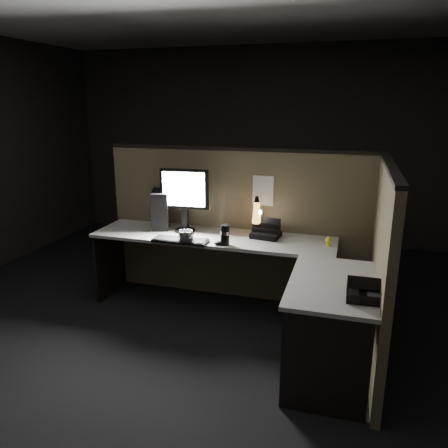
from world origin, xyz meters
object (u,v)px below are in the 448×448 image
(monitor, at_px, (184,194))
(desk_phone, at_px, (366,290))
(keyboard, at_px, (180,240))
(pc_tower, at_px, (161,209))
(lava_lamp, at_px, (256,219))

(monitor, xyz_separation_m, desk_phone, (1.68, -1.09, -0.31))
(keyboard, bearing_deg, monitor, 103.76)
(desk_phone, bearing_deg, pc_tower, 148.77)
(pc_tower, distance_m, keyboard, 0.58)
(pc_tower, xyz_separation_m, monitor, (0.28, -0.06, 0.18))
(lava_lamp, relative_size, desk_phone, 1.41)
(keyboard, bearing_deg, lava_lamp, 32.27)
(monitor, height_order, desk_phone, monitor)
(keyboard, height_order, desk_phone, desk_phone)
(monitor, bearing_deg, desk_phone, -36.80)
(lava_lamp, bearing_deg, desk_phone, -49.56)
(pc_tower, bearing_deg, keyboard, -68.39)
(desk_phone, bearing_deg, monitor, 146.17)
(desk_phone, bearing_deg, keyboard, 153.98)
(keyboard, bearing_deg, pc_tower, 132.13)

